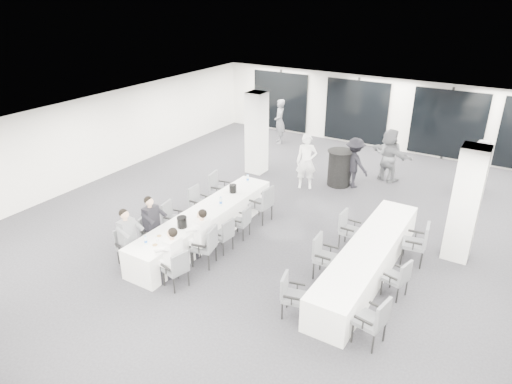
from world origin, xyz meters
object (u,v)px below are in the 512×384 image
chair_side_left_mid (323,254)px  ice_bucket_far (233,189)px  chair_main_left_mid (172,217)px  chair_main_left_fourth (198,201)px  banquet_table_main (206,224)px  chair_main_left_second (149,231)px  chair_main_right_fourth (243,220)px  chair_side_right_far (419,241)px  chair_main_right_far (264,202)px  chair_side_left_far (348,227)px  chair_side_right_near (375,319)px  chair_main_right_second (207,244)px  chair_main_right_near (177,267)px  chair_side_right_mid (399,277)px  chair_side_left_near (290,293)px  standing_guest_a (307,158)px  standing_guest_f (389,152)px  chair_main_left_near (126,244)px  cocktail_table (339,168)px  banquet_table_side (367,260)px  chair_main_left_far (218,187)px  standing_guest_e (480,162)px  ice_bucket_near (182,222)px  standing_guest_b (389,151)px  standing_guest_g (280,119)px  standing_guest_c (355,160)px  standing_guest_d (473,173)px  chair_main_right_mid (224,233)px

chair_side_left_mid → ice_bucket_far: chair_side_left_mid is taller
chair_main_left_mid → chair_main_left_fourth: 1.10m
banquet_table_main → chair_main_left_second: bearing=-124.6°
chair_main_right_fourth → chair_side_right_far: 4.29m
chair_main_right_far → chair_side_right_far: bearing=-83.9°
banquet_table_main → chair_side_left_far: (3.29, 1.46, 0.17)m
chair_side_right_near → chair_main_right_second: bearing=93.3°
chair_main_right_near → chair_side_right_mid: size_ratio=1.03×
chair_side_left_near → standing_guest_a: size_ratio=0.45×
chair_side_left_near → standing_guest_f: standing_guest_f is taller
chair_main_left_near → standing_guest_f: bearing=168.1°
chair_main_right_second → chair_main_right_far: chair_main_right_far is taller
chair_main_left_second → chair_side_left_mid: size_ratio=0.88×
chair_main_left_near → chair_main_left_fourth: 2.69m
cocktail_table → chair_side_left_mid: cocktail_table is taller
chair_side_left_far → chair_main_left_fourth: bearing=-79.0°
chair_side_right_near → chair_side_right_far: bearing=10.4°
chair_main_left_second → chair_side_right_far: size_ratio=0.85×
banquet_table_main → banquet_table_side: (4.13, 0.54, 0.00)m
chair_side_left_near → chair_side_right_far: chair_side_right_far is taller
chair_main_left_mid → chair_side_right_far: size_ratio=0.88×
chair_main_right_fourth → chair_side_left_mid: bearing=-107.0°
banquet_table_main → chair_side_left_far: chair_side_left_far is taller
chair_main_left_far → standing_guest_e: (6.36, 5.18, 0.37)m
chair_main_right_near → chair_side_right_near: chair_side_right_near is taller
chair_main_right_second → banquet_table_side: bearing=-77.2°
standing_guest_a → ice_bucket_near: (-0.74, -5.21, -0.13)m
chair_main_left_far → ice_bucket_far: size_ratio=4.43×
chair_main_left_second → chair_main_right_far: bearing=136.6°
chair_side_right_mid → standing_guest_f: (-2.11, 6.13, 0.49)m
banquet_table_main → standing_guest_b: size_ratio=2.51×
standing_guest_g → chair_main_left_far: bearing=-24.8°
chair_main_left_far → chair_main_right_far: (1.68, -0.20, 0.01)m
chair_main_right_near → chair_side_right_near: (4.14, 0.53, 0.05)m
chair_main_left_far → chair_side_left_mid: size_ratio=1.02×
chair_main_left_far → chair_main_right_fourth: size_ratio=1.19×
cocktail_table → chair_main_right_second: (-0.80, -6.03, -0.03)m
banquet_table_side → chair_side_right_far: size_ratio=4.82×
banquet_table_side → standing_guest_g: standing_guest_g is taller
banquet_table_side → chair_side_right_mid: (0.82, -0.46, 0.13)m
chair_side_left_far → standing_guest_c: (-1.22, 3.64, 0.39)m
chair_main_right_near → chair_main_right_far: bearing=13.2°
chair_side_left_near → standing_guest_b: size_ratio=0.46×
chair_main_right_second → ice_bucket_far: (-0.87, 2.35, 0.30)m
standing_guest_a → ice_bucket_far: standing_guest_a is taller
chair_main_left_near → chair_main_right_fourth: bearing=158.1°
chair_side_left_near → standing_guest_b: (-0.48, 7.91, 0.48)m
standing_guest_e → standing_guest_g: bearing=68.4°
standing_guest_d → standing_guest_f: size_ratio=0.94×
cocktail_table → chair_main_right_mid: 5.39m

